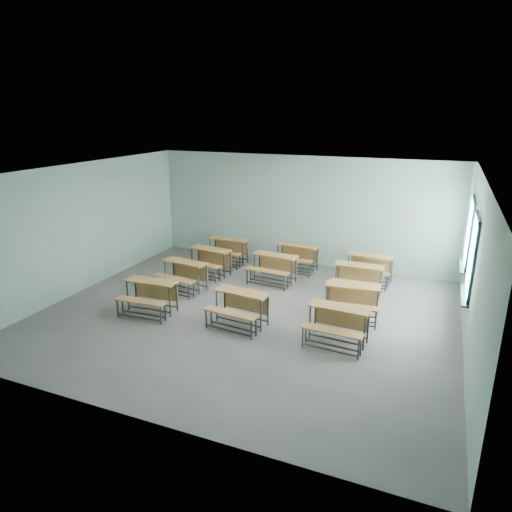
{
  "coord_description": "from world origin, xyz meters",
  "views": [
    {
      "loc": [
        3.8,
        -8.66,
        4.4
      ],
      "look_at": [
        -0.28,
        1.2,
        1.0
      ],
      "focal_mm": 32.0,
      "sensor_mm": 36.0,
      "label": 1
    }
  ],
  "objects_px": {
    "desk_unit_r3c1": "(296,254)",
    "desk_unit_r0c0": "(149,292)",
    "desk_unit_r2c0": "(209,258)",
    "desk_unit_r3c0": "(227,247)",
    "desk_unit_r3c2": "(369,265)",
    "desk_unit_r0c1": "(239,304)",
    "desk_unit_r2c1": "(273,264)",
    "desk_unit_r0c2": "(338,320)",
    "desk_unit_r2c2": "(358,275)",
    "desk_unit_r1c2": "(352,297)",
    "desk_unit_r1c0": "(183,271)"
  },
  "relations": [
    {
      "from": "desk_unit_r0c1",
      "to": "desk_unit_r1c2",
      "type": "distance_m",
      "value": 2.49
    },
    {
      "from": "desk_unit_r3c1",
      "to": "desk_unit_r3c0",
      "type": "bearing_deg",
      "value": -172.47
    },
    {
      "from": "desk_unit_r1c2",
      "to": "desk_unit_r2c0",
      "type": "relative_size",
      "value": 0.99
    },
    {
      "from": "desk_unit_r0c2",
      "to": "desk_unit_r3c0",
      "type": "bearing_deg",
      "value": 142.33
    },
    {
      "from": "desk_unit_r0c1",
      "to": "desk_unit_r2c0",
      "type": "xyz_separation_m",
      "value": [
        -2.1,
        2.55,
        0.0
      ]
    },
    {
      "from": "desk_unit_r0c2",
      "to": "desk_unit_r2c1",
      "type": "bearing_deg",
      "value": 134.56
    },
    {
      "from": "desk_unit_r0c1",
      "to": "desk_unit_r2c0",
      "type": "distance_m",
      "value": 3.3
    },
    {
      "from": "desk_unit_r2c2",
      "to": "desk_unit_r3c1",
      "type": "xyz_separation_m",
      "value": [
        -1.98,
        1.13,
        0.0
      ]
    },
    {
      "from": "desk_unit_r0c2",
      "to": "desk_unit_r3c2",
      "type": "distance_m",
      "value": 3.65
    },
    {
      "from": "desk_unit_r0c0",
      "to": "desk_unit_r3c1",
      "type": "distance_m",
      "value": 4.6
    },
    {
      "from": "desk_unit_r2c1",
      "to": "desk_unit_r3c0",
      "type": "bearing_deg",
      "value": 157.04
    },
    {
      "from": "desk_unit_r3c1",
      "to": "desk_unit_r1c2",
      "type": "bearing_deg",
      "value": -47.89
    },
    {
      "from": "desk_unit_r3c1",
      "to": "desk_unit_r3c2",
      "type": "relative_size",
      "value": 0.99
    },
    {
      "from": "desk_unit_r2c0",
      "to": "desk_unit_r0c1",
      "type": "bearing_deg",
      "value": -43.02
    },
    {
      "from": "desk_unit_r0c0",
      "to": "desk_unit_r3c1",
      "type": "relative_size",
      "value": 1.0
    },
    {
      "from": "desk_unit_r0c1",
      "to": "desk_unit_r2c1",
      "type": "relative_size",
      "value": 1.01
    },
    {
      "from": "desk_unit_r0c0",
      "to": "desk_unit_r1c2",
      "type": "distance_m",
      "value": 4.54
    },
    {
      "from": "desk_unit_r3c1",
      "to": "desk_unit_r0c0",
      "type": "bearing_deg",
      "value": -115.49
    },
    {
      "from": "desk_unit_r1c2",
      "to": "desk_unit_r2c0",
      "type": "bearing_deg",
      "value": 157.19
    },
    {
      "from": "desk_unit_r3c1",
      "to": "desk_unit_r3c2",
      "type": "bearing_deg",
      "value": -2.52
    },
    {
      "from": "desk_unit_r0c1",
      "to": "desk_unit_r1c0",
      "type": "bearing_deg",
      "value": 155.19
    },
    {
      "from": "desk_unit_r0c0",
      "to": "desk_unit_r3c0",
      "type": "bearing_deg",
      "value": 85.75
    },
    {
      "from": "desk_unit_r2c1",
      "to": "desk_unit_r0c1",
      "type": "bearing_deg",
      "value": -80.05
    },
    {
      "from": "desk_unit_r0c1",
      "to": "desk_unit_r2c2",
      "type": "height_order",
      "value": "same"
    },
    {
      "from": "desk_unit_r0c1",
      "to": "desk_unit_r3c0",
      "type": "height_order",
      "value": "same"
    },
    {
      "from": "desk_unit_r3c0",
      "to": "desk_unit_r2c1",
      "type": "bearing_deg",
      "value": -27.14
    },
    {
      "from": "desk_unit_r2c2",
      "to": "desk_unit_r3c0",
      "type": "bearing_deg",
      "value": 165.48
    },
    {
      "from": "desk_unit_r0c1",
      "to": "desk_unit_r3c2",
      "type": "relative_size",
      "value": 1.02
    },
    {
      "from": "desk_unit_r2c1",
      "to": "desk_unit_r0c0",
      "type": "bearing_deg",
      "value": -118.53
    },
    {
      "from": "desk_unit_r0c2",
      "to": "desk_unit_r2c2",
      "type": "height_order",
      "value": "same"
    },
    {
      "from": "desk_unit_r2c1",
      "to": "desk_unit_r3c1",
      "type": "relative_size",
      "value": 1.02
    },
    {
      "from": "desk_unit_r0c2",
      "to": "desk_unit_r2c1",
      "type": "relative_size",
      "value": 0.99
    },
    {
      "from": "desk_unit_r1c2",
      "to": "desk_unit_r2c2",
      "type": "distance_m",
      "value": 1.45
    },
    {
      "from": "desk_unit_r2c0",
      "to": "desk_unit_r3c0",
      "type": "relative_size",
      "value": 1.07
    },
    {
      "from": "desk_unit_r0c0",
      "to": "desk_unit_r0c2",
      "type": "bearing_deg",
      "value": -0.59
    },
    {
      "from": "desk_unit_r0c2",
      "to": "desk_unit_r2c2",
      "type": "xyz_separation_m",
      "value": [
        -0.1,
        2.71,
        0.0
      ]
    },
    {
      "from": "desk_unit_r1c2",
      "to": "desk_unit_r3c1",
      "type": "distance_m",
      "value": 3.33
    },
    {
      "from": "desk_unit_r3c2",
      "to": "desk_unit_r0c1",
      "type": "bearing_deg",
      "value": -115.92
    },
    {
      "from": "desk_unit_r0c2",
      "to": "desk_unit_r1c2",
      "type": "distance_m",
      "value": 1.27
    },
    {
      "from": "desk_unit_r2c0",
      "to": "desk_unit_r3c1",
      "type": "bearing_deg",
      "value": 38.91
    },
    {
      "from": "desk_unit_r0c2",
      "to": "desk_unit_r1c0",
      "type": "relative_size",
      "value": 0.96
    },
    {
      "from": "desk_unit_r1c0",
      "to": "desk_unit_r0c1",
      "type": "bearing_deg",
      "value": -22.93
    },
    {
      "from": "desk_unit_r1c0",
      "to": "desk_unit_r3c1",
      "type": "bearing_deg",
      "value": 57.08
    },
    {
      "from": "desk_unit_r0c1",
      "to": "desk_unit_r1c0",
      "type": "distance_m",
      "value": 2.53
    },
    {
      "from": "desk_unit_r0c2",
      "to": "desk_unit_r3c2",
      "type": "height_order",
      "value": "same"
    },
    {
      "from": "desk_unit_r2c0",
      "to": "desk_unit_r3c2",
      "type": "bearing_deg",
      "value": 22.12
    },
    {
      "from": "desk_unit_r0c0",
      "to": "desk_unit_r0c1",
      "type": "xyz_separation_m",
      "value": [
        2.15,
        0.19,
        0.0
      ]
    },
    {
      "from": "desk_unit_r3c2",
      "to": "desk_unit_r2c0",
      "type": "bearing_deg",
      "value": -161.0
    },
    {
      "from": "desk_unit_r0c2",
      "to": "desk_unit_r3c1",
      "type": "bearing_deg",
      "value": 121.88
    },
    {
      "from": "desk_unit_r0c0",
      "to": "desk_unit_r0c1",
      "type": "height_order",
      "value": "same"
    }
  ]
}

